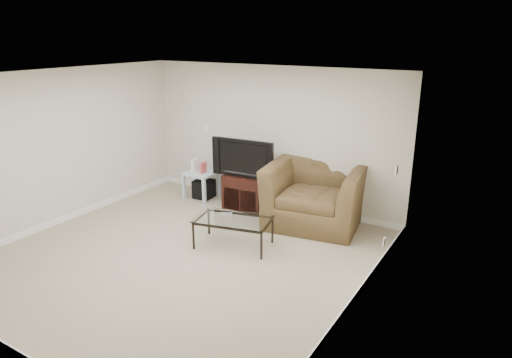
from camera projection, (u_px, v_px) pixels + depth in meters
The scene contains 18 objects.
floor at pixel (182, 256), 6.48m from camera, with size 5.00×5.00×0.00m, color tan.
ceiling at pixel (172, 76), 5.72m from camera, with size 5.00×5.00×0.00m, color white.
wall_back at pixel (270, 137), 8.13m from camera, with size 5.00×0.02×2.50m, color silver.
wall_left at pixel (58, 148), 7.34m from camera, with size 0.02×5.00×2.50m, color silver.
wall_right at pixel (357, 207), 4.86m from camera, with size 0.02×5.00×2.50m, color silver.
plate_back at pixel (207, 129), 8.82m from camera, with size 0.12×0.02×0.12m, color white.
plate_right_switch at pixel (397, 170), 6.17m from camera, with size 0.02×0.09×0.13m, color white.
plate_right_outlet at pixel (384, 242), 6.22m from camera, with size 0.02×0.08×0.12m, color white.
tv_stand at pixel (247, 191), 8.16m from camera, with size 0.75×0.52×0.62m, color black, non-canonical shape.
dvd_player at pixel (245, 181), 8.06m from camera, with size 0.40×0.28×0.06m, color black.
television at pixel (246, 157), 7.94m from camera, with size 1.09×0.22×0.67m, color black.
side_table at pixel (202, 185), 8.68m from camera, with size 0.54×0.54×0.51m, color silver, non-canonical shape.
subwoofer at pixel (204, 189), 8.70m from camera, with size 0.34×0.34×0.34m, color black.
game_console at pixel (195, 165), 8.61m from camera, with size 0.05×0.17×0.24m, color white.
game_case at pixel (203, 168), 8.52m from camera, with size 0.05×0.15×0.20m, color #CC4C4C.
recliner at pixel (315, 185), 7.39m from camera, with size 1.53×1.00×1.34m, color brown.
coffee_table at pixel (233, 232), 6.72m from camera, with size 1.11×0.63×0.44m, color black, non-canonical shape.
remote at pixel (226, 213), 6.81m from camera, with size 0.17×0.05×0.02m, color #B2B2B7.
Camera 1 is at (3.93, -4.44, 3.03)m, focal length 32.00 mm.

